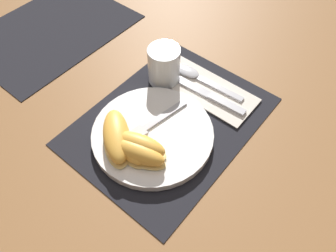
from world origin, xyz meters
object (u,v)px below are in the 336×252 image
juice_glass (164,67)px  citrus_wedge_1 (127,145)px  spoon (196,76)px  citrus_wedge_3 (137,153)px  fork (147,127)px  citrus_wedge_2 (139,145)px  plate (153,134)px  knife (203,92)px  citrus_wedge_0 (117,136)px

juice_glass → citrus_wedge_1: size_ratio=0.75×
spoon → citrus_wedge_3: citrus_wedge_3 is taller
citrus_wedge_1 → fork: bearing=5.6°
juice_glass → citrus_wedge_2: 0.21m
citrus_wedge_1 → citrus_wedge_3: bearing=-93.8°
plate → citrus_wedge_3: (-0.06, -0.02, 0.02)m
citrus_wedge_3 → citrus_wedge_1: bearing=86.2°
citrus_wedge_2 → fork: bearing=27.4°
plate → knife: bearing=-3.7°
juice_glass → citrus_wedge_2: juice_glass is taller
fork → citrus_wedge_0: (-0.06, 0.02, 0.01)m
citrus_wedge_2 → knife: bearing=-0.3°
plate → juice_glass: size_ratio=2.82×
plate → citrus_wedge_2: 0.05m
plate → citrus_wedge_0: (-0.06, 0.04, 0.02)m
plate → citrus_wedge_0: 0.08m
spoon → citrus_wedge_0: citrus_wedge_0 is taller
spoon → fork: (-0.19, -0.02, 0.01)m
knife → citrus_wedge_1: size_ratio=1.91×
spoon → citrus_wedge_1: (-0.25, -0.02, 0.02)m
plate → citrus_wedge_3: bearing=-165.8°
juice_glass → fork: size_ratio=0.49×
citrus_wedge_1 → juice_glass: bearing=21.1°
citrus_wedge_0 → citrus_wedge_3: bearing=-92.7°
citrus_wedge_0 → citrus_wedge_2: (0.01, -0.05, 0.00)m
citrus_wedge_0 → plate: bearing=-32.6°
plate → citrus_wedge_3: 0.07m
plate → spoon: 0.19m
citrus_wedge_0 → citrus_wedge_1: bearing=-91.7°
spoon → citrus_wedge_0: (-0.25, 0.01, 0.02)m
spoon → citrus_wedge_3: size_ratio=1.43×
citrus_wedge_2 → citrus_wedge_3: 0.02m
citrus_wedge_3 → spoon: bearing=10.9°
knife → citrus_wedge_2: citrus_wedge_2 is taller
fork → citrus_wedge_1: size_ratio=1.54×
fork → citrus_wedge_3: size_ratio=1.42×
citrus_wedge_1 → citrus_wedge_2: citrus_wedge_2 is taller
fork → plate: bearing=-92.9°
spoon → citrus_wedge_1: 0.25m
plate → knife: (0.16, -0.01, -0.00)m
knife → citrus_wedge_1: citrus_wedge_1 is taller
citrus_wedge_2 → spoon: bearing=10.0°
plate → juice_glass: 0.17m
fork → citrus_wedge_0: 0.07m
citrus_wedge_1 → citrus_wedge_0: bearing=88.3°
fork → citrus_wedge_3: 0.07m
juice_glass → citrus_wedge_1: (-0.20, -0.08, -0.01)m
plate → citrus_wedge_1: size_ratio=2.13×
spoon → citrus_wedge_2: citrus_wedge_2 is taller
fork → citrus_wedge_2: citrus_wedge_2 is taller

